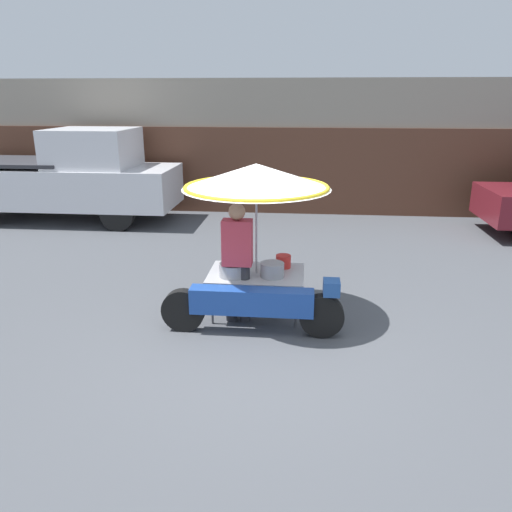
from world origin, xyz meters
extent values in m
plane|color=#4C4F54|center=(0.00, 0.00, 0.00)|extent=(36.00, 36.00, 0.00)
cube|color=gray|center=(0.00, 8.10, 1.63)|extent=(28.00, 2.00, 3.26)
cube|color=#563323|center=(0.00, 7.07, 1.06)|extent=(23.80, 0.06, 2.12)
cylinder|color=black|center=(0.74, 0.29, 0.27)|extent=(0.55, 0.14, 0.55)
cylinder|color=black|center=(-0.99, 0.29, 0.27)|extent=(0.55, 0.14, 0.55)
cube|color=#1E479E|center=(-0.13, 0.29, 0.43)|extent=(1.53, 0.24, 0.32)
cube|color=#234C93|center=(0.85, 0.29, 0.65)|extent=(0.20, 0.24, 0.18)
cylinder|color=black|center=(-0.13, 1.17, 0.25)|extent=(0.49, 0.14, 0.49)
cylinder|color=#515156|center=(0.41, 0.51, 0.29)|extent=(0.03, 0.03, 0.57)
cylinder|color=#515156|center=(0.41, 1.28, 0.29)|extent=(0.03, 0.03, 0.57)
cylinder|color=#515156|center=(-0.66, 0.51, 0.29)|extent=(0.03, 0.03, 0.57)
cylinder|color=#515156|center=(-0.66, 1.28, 0.29)|extent=(0.03, 0.03, 0.57)
cube|color=#B2B2B7|center=(-0.13, 0.90, 0.58)|extent=(1.27, 0.90, 0.02)
cylinder|color=#B2B2B7|center=(-0.13, 0.90, 1.16)|extent=(0.03, 0.03, 1.14)
cone|color=white|center=(-0.13, 0.90, 1.89)|extent=(1.90, 1.90, 0.31)
torus|color=yellow|center=(-0.13, 0.90, 1.75)|extent=(1.86, 1.86, 0.05)
cylinder|color=#939399|center=(-0.41, 0.74, 0.68)|extent=(0.38, 0.38, 0.17)
cylinder|color=#939399|center=(0.10, 0.76, 0.69)|extent=(0.31, 0.31, 0.19)
cylinder|color=red|center=(0.22, 1.14, 0.68)|extent=(0.21, 0.21, 0.18)
cylinder|color=#2D2D33|center=(-0.44, 0.65, 0.39)|extent=(0.14, 0.14, 0.79)
cylinder|color=#2D2D33|center=(-0.26, 0.65, 0.39)|extent=(0.14, 0.14, 0.79)
cube|color=#C13847|center=(-0.35, 0.65, 1.08)|extent=(0.38, 0.22, 0.59)
sphere|color=#A87A5B|center=(-0.35, 0.65, 1.48)|extent=(0.21, 0.21, 0.21)
cylinder|color=black|center=(5.08, 6.24, 0.32)|extent=(0.65, 0.20, 0.65)
cylinder|color=black|center=(-3.60, 5.01, 0.38)|extent=(0.76, 0.24, 0.76)
cylinder|color=black|center=(-3.60, 6.58, 0.38)|extent=(0.76, 0.24, 0.76)
cylinder|color=black|center=(-6.84, 6.58, 0.38)|extent=(0.76, 0.24, 0.76)
cube|color=silver|center=(-5.22, 5.79, 0.83)|extent=(5.40, 1.85, 0.91)
cube|color=silver|center=(-4.36, 5.79, 1.72)|extent=(1.83, 1.70, 0.86)
cube|color=#2D2D33|center=(-6.30, 5.79, 1.39)|extent=(2.81, 1.77, 0.08)
camera|label=1|loc=(0.49, -5.37, 2.86)|focal=35.00mm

